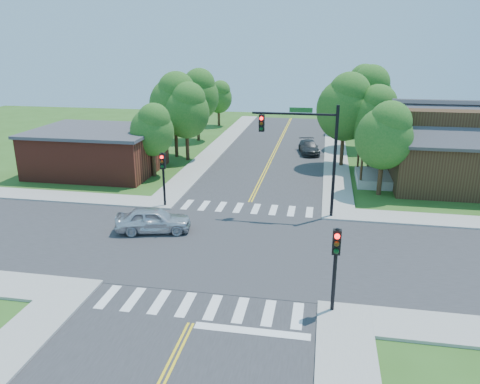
% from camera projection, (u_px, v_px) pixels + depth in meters
% --- Properties ---
extents(ground, '(100.00, 100.00, 0.00)m').
position_uv_depth(ground, '(229.00, 247.00, 25.87)').
color(ground, '#2F571B').
rests_on(ground, ground).
extents(road_ns, '(10.00, 90.00, 0.04)m').
position_uv_depth(road_ns, '(229.00, 247.00, 25.86)').
color(road_ns, '#2D2D30').
rests_on(road_ns, ground).
extents(road_ew, '(90.00, 10.00, 0.04)m').
position_uv_depth(road_ew, '(229.00, 246.00, 25.86)').
color(road_ew, '#2D2D30').
rests_on(road_ew, ground).
extents(intersection_patch, '(10.20, 10.20, 0.06)m').
position_uv_depth(intersection_patch, '(229.00, 247.00, 25.87)').
color(intersection_patch, '#2D2D30').
rests_on(intersection_patch, ground).
extents(sidewalk_ne, '(40.00, 40.00, 0.14)m').
position_uv_depth(sidewalk_ne, '(458.00, 180.00, 37.94)').
color(sidewalk_ne, '#9E9B93').
rests_on(sidewalk_ne, ground).
extents(sidewalk_nw, '(40.00, 40.00, 0.14)m').
position_uv_depth(sidewalk_nw, '(96.00, 162.00, 43.33)').
color(sidewalk_nw, '#9E9B93').
rests_on(sidewalk_nw, ground).
extents(crosswalk_north, '(8.85, 2.00, 0.01)m').
position_uv_depth(crosswalk_north, '(247.00, 208.00, 31.65)').
color(crosswalk_north, white).
rests_on(crosswalk_north, ground).
extents(crosswalk_south, '(8.85, 2.00, 0.01)m').
position_uv_depth(crosswalk_south, '(199.00, 306.00, 20.06)').
color(crosswalk_south, white).
rests_on(crosswalk_south, ground).
extents(centerline, '(0.30, 90.00, 0.01)m').
position_uv_depth(centerline, '(228.00, 246.00, 25.86)').
color(centerline, yellow).
rests_on(centerline, ground).
extents(stop_bar, '(4.60, 0.45, 0.09)m').
position_uv_depth(stop_bar, '(252.00, 332.00, 18.34)').
color(stop_bar, white).
rests_on(stop_bar, ground).
extents(signal_mast_ne, '(5.30, 0.42, 7.20)m').
position_uv_depth(signal_mast_ne, '(308.00, 143.00, 28.92)').
color(signal_mast_ne, black).
rests_on(signal_mast_ne, ground).
extents(signal_pole_se, '(0.34, 0.42, 3.80)m').
position_uv_depth(signal_pole_se, '(336.00, 255.00, 18.83)').
color(signal_pole_se, black).
rests_on(signal_pole_se, ground).
extents(signal_pole_nw, '(0.34, 0.42, 3.80)m').
position_uv_depth(signal_pole_nw, '(163.00, 169.00, 31.21)').
color(signal_pole_nw, black).
rests_on(signal_pole_nw, ground).
extents(house_ne, '(13.05, 8.80, 7.11)m').
position_uv_depth(house_ne, '(460.00, 144.00, 35.57)').
color(house_ne, '#352012').
rests_on(house_ne, ground).
extents(building_nw, '(10.40, 8.40, 3.73)m').
position_uv_depth(building_nw, '(97.00, 150.00, 40.05)').
color(building_nw, maroon).
rests_on(building_nw, ground).
extents(tree_e_a, '(4.07, 3.87, 6.92)m').
position_uv_depth(tree_e_a, '(386.00, 134.00, 33.14)').
color(tree_e_a, '#382314').
rests_on(tree_e_a, ground).
extents(tree_e_b, '(4.36, 4.14, 7.41)m').
position_uv_depth(tree_e_b, '(374.00, 114.00, 39.74)').
color(tree_e_b, '#382314').
rests_on(tree_e_b, ground).
extents(tree_e_c, '(5.07, 4.81, 8.61)m').
position_uv_depth(tree_e_c, '(368.00, 94.00, 47.22)').
color(tree_e_c, '#382314').
rests_on(tree_e_c, ground).
extents(tree_e_d, '(4.87, 4.62, 8.27)m').
position_uv_depth(tree_e_d, '(362.00, 89.00, 54.97)').
color(tree_e_d, '#382314').
rests_on(tree_e_d, ground).
extents(tree_w_a, '(3.61, 3.43, 6.13)m').
position_uv_depth(tree_w_a, '(153.00, 129.00, 38.02)').
color(tree_w_a, '#382314').
rests_on(tree_w_a, ground).
extents(tree_w_b, '(4.81, 4.57, 8.17)m').
position_uv_depth(tree_w_b, '(175.00, 101.00, 44.09)').
color(tree_w_b, '#382314').
rests_on(tree_w_b, ground).
extents(tree_w_c, '(4.72, 4.48, 8.02)m').
position_uv_depth(tree_w_c, '(198.00, 94.00, 51.49)').
color(tree_w_c, '#382314').
rests_on(tree_w_c, ground).
extents(tree_w_d, '(3.50, 3.33, 5.95)m').
position_uv_depth(tree_w_d, '(219.00, 96.00, 60.81)').
color(tree_w_d, '#382314').
rests_on(tree_w_d, ground).
extents(tree_house, '(4.92, 4.67, 8.37)m').
position_uv_depth(tree_house, '(346.00, 105.00, 40.49)').
color(tree_house, '#382314').
rests_on(tree_house, ground).
extents(tree_bldg, '(4.31, 4.10, 7.33)m').
position_uv_depth(tree_bldg, '(187.00, 109.00, 43.07)').
color(tree_bldg, '#382314').
rests_on(tree_bldg, ground).
extents(car_silver, '(3.74, 5.20, 1.50)m').
position_uv_depth(car_silver, '(153.00, 220.00, 27.64)').
color(car_silver, silver).
rests_on(car_silver, ground).
extents(car_dgrey, '(3.29, 4.95, 1.26)m').
position_uv_depth(car_dgrey, '(309.00, 148.00, 46.71)').
color(car_dgrey, '#272A2C').
rests_on(car_dgrey, ground).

